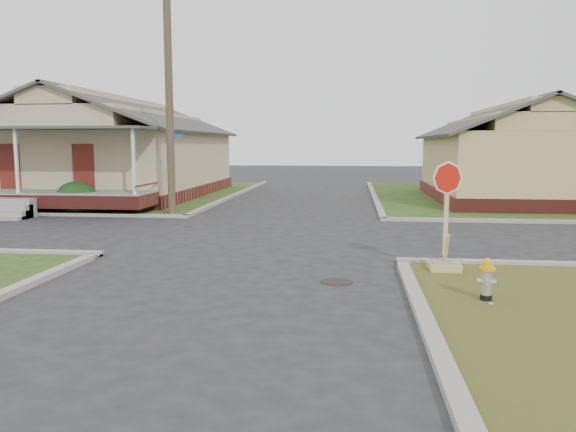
# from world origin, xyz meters

# --- Properties ---
(ground) EXTENTS (120.00, 120.00, 0.00)m
(ground) POSITION_xyz_m (0.00, 0.00, 0.00)
(ground) COLOR #252527
(ground) RESTS_ON ground
(verge_far_left) EXTENTS (19.00, 19.00, 0.05)m
(verge_far_left) POSITION_xyz_m (-13.00, 18.00, 0.03)
(verge_far_left) COLOR #284017
(verge_far_left) RESTS_ON ground
(curbs) EXTENTS (80.00, 40.00, 0.12)m
(curbs) POSITION_xyz_m (0.00, 5.00, 0.00)
(curbs) COLOR #9A948B
(curbs) RESTS_ON ground
(manhole) EXTENTS (0.64, 0.64, 0.01)m
(manhole) POSITION_xyz_m (2.20, -0.50, 0.01)
(manhole) COLOR black
(manhole) RESTS_ON ground
(corner_house) EXTENTS (10.10, 15.50, 5.30)m
(corner_house) POSITION_xyz_m (-10.00, 16.68, 2.28)
(corner_house) COLOR maroon
(corner_house) RESTS_ON ground
(side_house_yellow) EXTENTS (7.60, 11.60, 4.70)m
(side_house_yellow) POSITION_xyz_m (10.00, 16.50, 2.19)
(side_house_yellow) COLOR maroon
(side_house_yellow) RESTS_ON ground
(utility_pole) EXTENTS (1.80, 0.28, 9.00)m
(utility_pole) POSITION_xyz_m (-4.20, 8.90, 4.66)
(utility_pole) COLOR #3C3123
(utility_pole) RESTS_ON ground
(fire_hydrant) EXTENTS (0.27, 0.27, 0.73)m
(fire_hydrant) POSITION_xyz_m (4.77, -1.65, 0.45)
(fire_hydrant) COLOR black
(fire_hydrant) RESTS_ON ground
(stop_sign) EXTENTS (0.65, 0.63, 2.29)m
(stop_sign) POSITION_xyz_m (4.44, 0.64, 0.54)
(stop_sign) COLOR tan
(stop_sign) RESTS_ON ground
(hedge_right) EXTENTS (1.53, 1.25, 1.17)m
(hedge_right) POSITION_xyz_m (-8.18, 9.37, 0.63)
(hedge_right) COLOR #163915
(hedge_right) RESTS_ON verge_far_left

